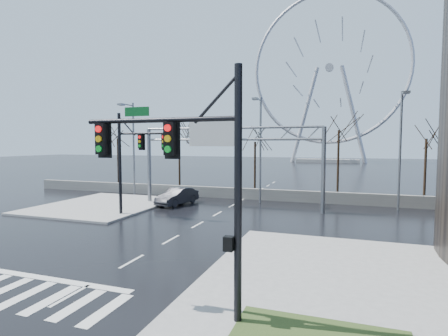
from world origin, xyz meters
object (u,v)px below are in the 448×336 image
at_px(ferris_wheel, 329,74).
at_px(car, 177,196).
at_px(signal_mast_near, 196,168).
at_px(signal_mast_far, 132,154).
at_px(sign_gantry, 225,149).

distance_m(ferris_wheel, car, 84.72).
relative_size(signal_mast_near, car, 1.69).
distance_m(signal_mast_near, signal_mast_far, 17.03).
height_order(ferris_wheel, car, ferris_wheel).
xyz_separation_m(sign_gantry, ferris_wheel, (5.38, 80.04, 20.95)).
relative_size(signal_mast_far, ferris_wheel, 0.16).
distance_m(signal_mast_far, sign_gantry, 8.14).
bearing_deg(signal_mast_far, car, 81.16).
bearing_deg(sign_gantry, signal_mast_near, -73.81).
bearing_deg(signal_mast_far, signal_mast_near, -49.74).
xyz_separation_m(signal_mast_near, signal_mast_far, (-11.01, 13.00, -0.04)).
height_order(signal_mast_near, sign_gantry, signal_mast_near).
xyz_separation_m(signal_mast_near, ferris_wheel, (-0.14, 99.04, 21.26)).
bearing_deg(ferris_wheel, car, -97.08).
xyz_separation_m(signal_mast_far, car, (0.91, 5.82, -4.05)).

